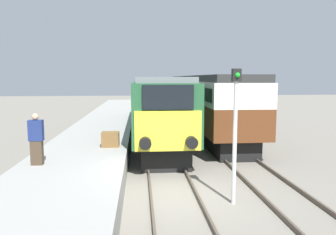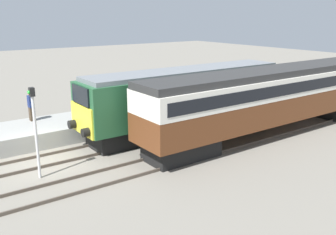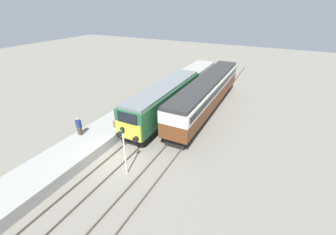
% 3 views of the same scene
% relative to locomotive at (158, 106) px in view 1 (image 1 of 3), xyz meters
% --- Properties ---
extents(ground_plane, '(120.00, 120.00, 0.00)m').
position_rel_locomotive_xyz_m(ground_plane, '(0.00, -8.73, -2.09)').
color(ground_plane, slate).
extents(platform_left, '(3.50, 50.00, 0.91)m').
position_rel_locomotive_xyz_m(platform_left, '(-3.30, -0.73, -1.63)').
color(platform_left, gray).
rests_on(platform_left, ground_plane).
extents(rails_near_track, '(1.51, 60.00, 0.14)m').
position_rel_locomotive_xyz_m(rails_near_track, '(0.00, -3.73, -2.02)').
color(rails_near_track, '#4C4238').
rests_on(rails_near_track, ground_plane).
extents(rails_far_track, '(1.50, 60.00, 0.14)m').
position_rel_locomotive_xyz_m(rails_far_track, '(3.40, -3.73, -2.02)').
color(rails_far_track, '#4C4238').
rests_on(rails_far_track, ground_plane).
extents(locomotive, '(2.70, 13.78, 3.74)m').
position_rel_locomotive_xyz_m(locomotive, '(0.00, 0.00, 0.00)').
color(locomotive, black).
rests_on(locomotive, ground_plane).
extents(passenger_carriage, '(2.75, 18.21, 3.85)m').
position_rel_locomotive_xyz_m(passenger_carriage, '(3.40, 3.87, 0.25)').
color(passenger_carriage, black).
rests_on(passenger_carriage, ground_plane).
extents(person_on_platform, '(0.44, 0.26, 1.67)m').
position_rel_locomotive_xyz_m(person_on_platform, '(-4.36, -7.91, -0.35)').
color(person_on_platform, '#473828').
rests_on(person_on_platform, platform_left).
extents(signal_post, '(0.24, 0.28, 3.96)m').
position_rel_locomotive_xyz_m(signal_post, '(1.70, -9.45, 0.26)').
color(signal_post, silver).
rests_on(signal_post, ground_plane).
extents(luggage_crate, '(0.70, 0.56, 0.60)m').
position_rel_locomotive_xyz_m(luggage_crate, '(-2.24, -5.25, -0.88)').
color(luggage_crate, brown).
rests_on(luggage_crate, platform_left).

